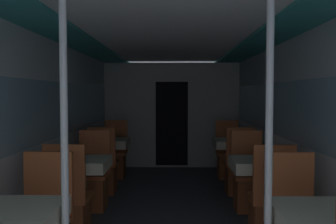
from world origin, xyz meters
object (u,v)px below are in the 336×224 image
object	(u,v)px
support_pole_left_0	(65,162)
dining_table_left_2	(110,146)
dining_table_left_1	(82,169)
chair_left_far_1	(93,185)
chair_left_near_1	(69,211)
chair_right_far_1	(248,186)
chair_right_near_2	(238,173)
dining_table_right_1	(258,170)
support_pole_right_0	(269,162)
chair_left_near_2	(104,173)
dining_table_right_2	(233,147)
chair_left_far_2	(115,160)
chair_right_far_2	(228,160)
chair_right_near_1	(270,212)

from	to	relation	value
support_pole_left_0	dining_table_left_2	xyz separation A→B (m)	(-0.34, 3.61, -0.42)
dining_table_left_1	chair_left_far_1	world-z (taller)	chair_left_far_1
chair_left_near_1	chair_right_far_1	bearing A→B (deg)	27.98
chair_left_near_1	chair_left_far_1	distance (m)	1.05
chair_right_near_2	dining_table_right_1	bearing A→B (deg)	-90.00
chair_left_near_1	support_pole_right_0	distance (m)	2.21
support_pole_right_0	chair_left_near_2	bearing A→B (deg)	118.06
dining_table_right_2	chair_left_near_1	bearing A→B (deg)	-130.38
chair_left_far_1	support_pole_left_0	bearing A→B (deg)	98.29
support_pole_left_0	chair_right_far_1	distance (m)	2.94
chair_left_near_1	chair_left_far_2	xyz separation A→B (m)	(0.00, 2.86, 0.00)
dining_table_left_2	support_pole_right_0	bearing A→B (deg)	-65.52
dining_table_left_1	dining_table_right_2	bearing A→B (deg)	42.30
support_pole_right_0	chair_right_near_2	world-z (taller)	support_pole_right_0
chair_left_near_1	chair_right_near_2	bearing A→B (deg)	42.30
dining_table_right_1	chair_right_far_2	xyz separation A→B (m)	(-0.00, 2.33, -0.32)
dining_table_left_2	dining_table_right_1	xyz separation A→B (m)	(1.98, -1.80, 0.00)
dining_table_right_1	chair_right_near_2	bearing A→B (deg)	90.00
dining_table_right_1	chair_right_near_1	bearing A→B (deg)	-90.00
chair_left_far_2	support_pole_left_0	bearing A→B (deg)	94.70
chair_right_near_1	dining_table_right_1	bearing A→B (deg)	90.00
dining_table_left_2	chair_right_far_2	world-z (taller)	chair_right_far_2
chair_right_near_1	chair_right_far_2	bearing A→B (deg)	90.00
dining_table_left_1	chair_right_far_2	xyz separation A→B (m)	(1.98, 2.33, -0.32)
chair_left_far_2	chair_right_far_2	size ratio (longest dim) A/B	1.00
dining_table_right_1	chair_right_near_1	world-z (taller)	chair_right_near_1
chair_left_far_1	dining_table_right_1	bearing A→B (deg)	165.12
chair_left_far_2	chair_right_near_2	xyz separation A→B (m)	(1.98, -1.05, 0.00)
dining_table_left_2	chair_right_far_1	distance (m)	2.38
dining_table_left_1	dining_table_left_2	distance (m)	1.80
chair_right_near_2	dining_table_left_1	bearing A→B (deg)	-147.20
chair_left_near_2	dining_table_right_1	distance (m)	2.38
chair_right_near_1	chair_right_far_2	size ratio (longest dim) A/B	1.00
chair_right_near_1	chair_right_far_2	world-z (taller)	same
dining_table_left_1	dining_table_left_2	size ratio (longest dim) A/B	1.00
dining_table_left_2	chair_left_near_2	bearing A→B (deg)	-90.00
chair_right_far_1	dining_table_right_2	xyz separation A→B (m)	(0.00, 1.28, 0.32)
chair_left_far_1	chair_right_far_1	world-z (taller)	same
support_pole_right_0	chair_right_near_1	xyz separation A→B (m)	(0.34, 1.28, -0.74)
dining_table_left_2	chair_left_near_2	size ratio (longest dim) A/B	0.74
chair_left_near_1	chair_left_far_2	bearing A→B (deg)	90.00
chair_left_far_2	chair_right_far_1	xyz separation A→B (m)	(1.98, -1.80, 0.00)
chair_left_far_1	dining_table_right_2	distance (m)	2.38
dining_table_left_1	chair_left_near_2	xyz separation A→B (m)	(0.00, 1.28, -0.32)
chair_right_far_1	support_pole_left_0	bearing A→B (deg)	54.82
support_pole_right_0	dining_table_right_1	bearing A→B (deg)	79.33
support_pole_left_0	chair_right_near_2	distance (m)	3.57
chair_left_near_1	chair_right_far_1	world-z (taller)	same
chair_left_near_2	support_pole_left_0	bearing A→B (deg)	-83.71
chair_left_near_2	dining_table_left_2	bearing A→B (deg)	90.00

